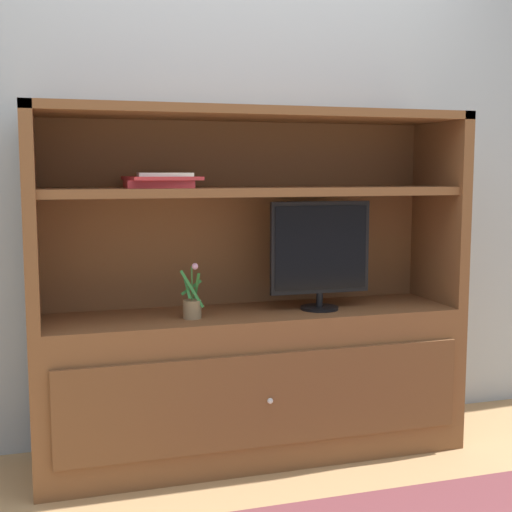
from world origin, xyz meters
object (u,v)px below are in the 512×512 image
object	(u,v)px
tv_monitor	(320,252)
potted_plant	(192,306)
magazine_stack	(160,181)
media_console	(252,347)

from	to	relation	value
tv_monitor	potted_plant	size ratio (longest dim) A/B	2.05
tv_monitor	magazine_stack	bearing A→B (deg)	176.20
magazine_stack	potted_plant	bearing A→B (deg)	-30.90
magazine_stack	media_console	bearing A→B (deg)	0.44
tv_monitor	potted_plant	xyz separation A→B (m)	(-0.58, -0.02, -0.21)
potted_plant	magazine_stack	xyz separation A→B (m)	(-0.12, 0.07, 0.52)
tv_monitor	magazine_stack	size ratio (longest dim) A/B	1.46
media_console	magazine_stack	size ratio (longest dim) A/B	5.72
media_console	potted_plant	distance (m)	0.36
potted_plant	magazine_stack	world-z (taller)	magazine_stack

